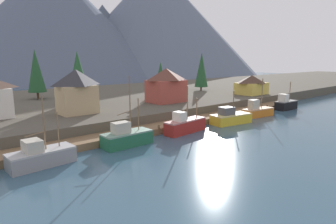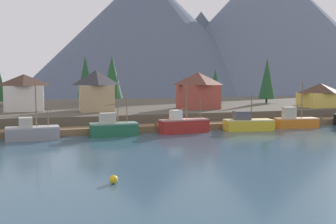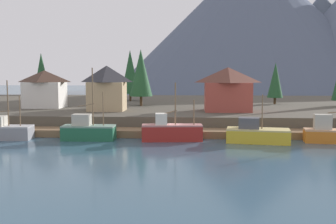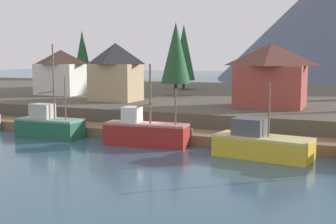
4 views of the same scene
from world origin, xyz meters
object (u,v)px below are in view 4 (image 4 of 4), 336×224
fishing_boat_yellow (261,144)px  house_white (61,72)px  fishing_boat_green (49,125)px  conifer_mid_left (176,53)px  house_tan (116,71)px  conifer_back_left (83,56)px  conifer_near_left (184,52)px  house_red (271,75)px  fishing_boat_red (145,132)px

fishing_boat_yellow → house_white: bearing=158.4°
fishing_boat_green → house_white: (-13.39, 20.07, 4.81)m
conifer_mid_left → house_tan: bearing=-115.0°
house_white → house_tan: (12.83, -5.24, 0.39)m
fishing_boat_green → conifer_back_left: (-19.84, 35.41, 7.26)m
house_tan → conifer_mid_left: (4.59, 9.85, 2.53)m
conifer_near_left → fishing_boat_green: bearing=-89.6°
house_red → conifer_near_left: (-20.21, 23.56, 2.87)m
fishing_boat_yellow → house_red: house_red is taller
fishing_boat_green → fishing_boat_red: bearing=-0.8°
house_red → conifer_back_left: conifer_back_left is taller
house_red → fishing_boat_green: bearing=-142.8°
house_red → conifer_mid_left: conifer_mid_left is taller
fishing_boat_yellow → conifer_mid_left: 32.24m
fishing_boat_red → house_red: bearing=54.8°
fishing_boat_red → house_tan: bearing=123.1°
fishing_boat_green → house_tan: size_ratio=1.25×
house_tan → conifer_mid_left: 11.16m
fishing_boat_green → fishing_boat_yellow: size_ratio=1.16×
house_red → conifer_back_left: bearing=153.0°
house_red → conifer_mid_left: (-15.92, 9.55, 2.68)m
house_white → conifer_back_left: size_ratio=0.66×
fishing_boat_green → house_red: size_ratio=1.20×
fishing_boat_red → fishing_boat_yellow: 11.13m
fishing_boat_green → conifer_back_left: 41.23m
conifer_near_left → house_white: bearing=-125.2°
conifer_back_left → fishing_boat_green: bearing=-60.7°
fishing_boat_yellow → house_tan: 28.14m
house_red → fishing_boat_red: bearing=-120.0°
house_white → conifer_near_left: conifer_near_left is taller
house_tan → house_red: bearing=0.9°
fishing_boat_yellow → conifer_near_left: conifer_near_left is taller
fishing_boat_red → conifer_mid_left: bearing=100.9°
conifer_near_left → conifer_back_left: size_ratio=1.07×
conifer_back_left → house_tan: bearing=-46.9°
house_white → conifer_near_left: (13.13, 18.63, 3.12)m
fishing_boat_red → house_white: house_white is taller
fishing_boat_yellow → conifer_mid_left: bearing=134.3°
fishing_boat_green → house_white: size_ratio=1.33×
fishing_boat_red → conifer_back_left: (-31.03, 35.45, 7.22)m
house_red → conifer_near_left: size_ratio=0.69×
house_white → conifer_back_left: bearing=112.8°
conifer_near_left → fishing_boat_yellow: bearing=-60.2°
house_white → house_tan: bearing=-22.2°
fishing_boat_green → conifer_mid_left: conifer_mid_left is taller
house_white → conifer_near_left: size_ratio=0.62×
house_tan → fishing_boat_green: bearing=-87.8°
fishing_boat_red → conifer_back_left: conifer_back_left is taller
conifer_mid_left → conifer_back_left: bearing=155.8°
fishing_boat_red → conifer_near_left: bearing=101.3°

